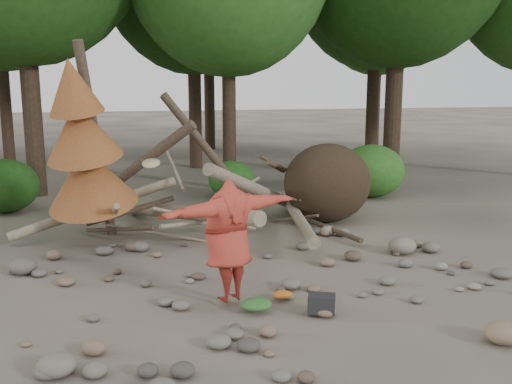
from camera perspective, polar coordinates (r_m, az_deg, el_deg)
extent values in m
plane|color=#514C44|center=(9.87, 1.21, -9.68)|extent=(120.00, 120.00, 0.00)
ellipsoid|color=#332619|center=(14.33, 7.16, 0.91)|extent=(2.20, 1.87, 1.98)
cylinder|color=gray|center=(13.05, -7.01, -2.07)|extent=(2.61, 5.11, 1.08)
cylinder|color=gray|center=(13.75, 0.22, 0.18)|extent=(3.18, 3.71, 1.90)
cylinder|color=brown|center=(13.71, -12.48, 2.01)|extent=(3.08, 1.91, 2.49)
cylinder|color=gray|center=(13.41, 4.23, -2.54)|extent=(1.13, 4.98, 0.43)
cylinder|color=brown|center=(13.99, -4.74, 4.06)|extent=(2.39, 1.03, 2.89)
cylinder|color=gray|center=(13.27, -15.78, -1.52)|extent=(3.71, 0.86, 1.20)
cylinder|color=#4C3F30|center=(12.86, -13.56, -3.64)|extent=(1.52, 1.70, 0.49)
cylinder|color=gray|center=(13.84, -2.39, -0.18)|extent=(1.57, 0.85, 0.69)
cylinder|color=#4C3F30|center=(14.61, 3.43, 2.00)|extent=(1.92, 1.25, 1.10)
cylinder|color=gray|center=(13.34, -8.18, 2.35)|extent=(0.37, 1.42, 0.85)
cylinder|color=#4C3F30|center=(13.37, 7.06, -3.52)|extent=(0.79, 2.54, 0.12)
cylinder|color=gray|center=(12.52, -5.80, -3.08)|extent=(1.78, 1.11, 0.29)
cylinder|color=#4C3F30|center=(12.84, -15.72, 4.86)|extent=(0.67, 1.13, 4.35)
cone|color=brown|center=(12.63, -16.33, 1.52)|extent=(2.06, 2.13, 1.86)
cone|color=brown|center=(12.31, -17.13, 5.93)|extent=(1.71, 1.78, 1.65)
cone|color=brown|center=(12.09, -17.89, 10.08)|extent=(1.23, 1.30, 1.41)
cylinder|color=#38281C|center=(18.68, -21.89, 13.31)|extent=(0.56, 0.56, 8.96)
cylinder|color=#38281C|center=(18.44, -2.73, 11.28)|extent=(0.44, 0.44, 7.14)
cylinder|color=#38281C|center=(20.95, 13.83, 14.12)|extent=(0.60, 0.60, 9.45)
cylinder|color=#38281C|center=(22.85, -24.00, 10.84)|extent=(0.42, 0.42, 7.56)
cylinder|color=#38281C|center=(23.33, -6.21, 12.90)|extent=(0.52, 0.52, 8.54)
cylinder|color=#38281C|center=(24.96, 11.68, 12.14)|extent=(0.50, 0.50, 8.12)
cylinder|color=#38281C|center=(29.77, -4.73, 12.72)|extent=(0.54, 0.54, 8.75)
cylinder|color=#38281C|center=(31.84, 12.01, 11.59)|extent=(0.46, 0.46, 7.84)
ellipsoid|color=#1C4713|center=(16.71, -23.85, 0.55)|extent=(1.80, 1.80, 1.44)
ellipsoid|color=#255A1A|center=(17.28, -2.48, 1.27)|extent=(1.40, 1.40, 1.12)
ellipsoid|color=#2F6B21|center=(17.73, 11.48, 2.09)|extent=(2.00, 2.00, 1.60)
imported|color=#A83326|center=(8.92, -2.80, -4.80)|extent=(2.48, 1.49, 1.96)
cylinder|color=tan|center=(9.14, -10.45, 2.84)|extent=(0.32, 0.30, 0.16)
cube|color=black|center=(8.83, 6.57, -11.38)|extent=(0.48, 0.40, 0.27)
ellipsoid|color=#2D6528|center=(8.89, 0.07, -11.47)|extent=(0.48, 0.40, 0.18)
ellipsoid|color=#B4631E|center=(9.37, 2.66, -10.48)|extent=(0.32, 0.26, 0.12)
ellipsoid|color=#6D655B|center=(7.54, -19.31, -15.99)|extent=(0.48, 0.43, 0.29)
ellipsoid|color=#7F684F|center=(8.60, 23.52, -12.76)|extent=(0.52, 0.47, 0.31)
ellipsoid|color=gray|center=(12.12, 14.42, -5.20)|extent=(0.58, 0.53, 0.35)
ellipsoid|color=#5E564F|center=(11.38, -22.30, -6.87)|extent=(0.52, 0.47, 0.31)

